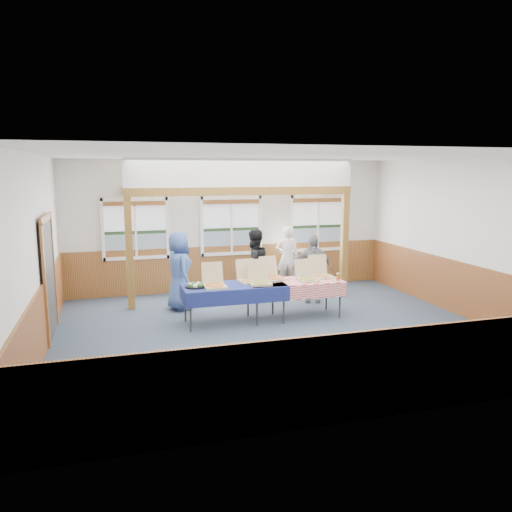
{
  "coord_description": "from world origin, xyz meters",
  "views": [
    {
      "loc": [
        -2.83,
        -8.45,
        2.93
      ],
      "look_at": [
        -0.08,
        1.0,
        1.25
      ],
      "focal_mm": 35.0,
      "sensor_mm": 36.0,
      "label": 1
    }
  ],
  "objects_px": {
    "woman_black": "(254,266)",
    "person_grey": "(312,268)",
    "table_right": "(294,283)",
    "woman_white": "(287,258)",
    "man_blue": "(179,271)",
    "table_left": "(234,287)"
  },
  "relations": [
    {
      "from": "person_grey",
      "to": "man_blue",
      "type": "bearing_deg",
      "value": -167.73
    },
    {
      "from": "table_right",
      "to": "woman_white",
      "type": "bearing_deg",
      "value": 82.77
    },
    {
      "from": "woman_black",
      "to": "person_grey",
      "type": "xyz_separation_m",
      "value": [
        1.26,
        -0.4,
        -0.05
      ]
    },
    {
      "from": "table_left",
      "to": "man_blue",
      "type": "relative_size",
      "value": 1.25
    },
    {
      "from": "man_blue",
      "to": "person_grey",
      "type": "bearing_deg",
      "value": -103.87
    },
    {
      "from": "table_right",
      "to": "woman_black",
      "type": "xyz_separation_m",
      "value": [
        -0.43,
        1.45,
        0.12
      ]
    },
    {
      "from": "table_right",
      "to": "woman_black",
      "type": "distance_m",
      "value": 1.51
    },
    {
      "from": "table_left",
      "to": "man_blue",
      "type": "height_order",
      "value": "man_blue"
    },
    {
      "from": "man_blue",
      "to": "woman_white",
      "type": "bearing_deg",
      "value": -78.46
    },
    {
      "from": "table_left",
      "to": "man_blue",
      "type": "distance_m",
      "value": 1.56
    },
    {
      "from": "woman_black",
      "to": "table_left",
      "type": "bearing_deg",
      "value": 42.66
    },
    {
      "from": "table_left",
      "to": "woman_white",
      "type": "height_order",
      "value": "woman_white"
    },
    {
      "from": "table_left",
      "to": "table_right",
      "type": "bearing_deg",
      "value": 10.56
    },
    {
      "from": "woman_white",
      "to": "woman_black",
      "type": "bearing_deg",
      "value": 58.42
    },
    {
      "from": "woman_black",
      "to": "man_blue",
      "type": "xyz_separation_m",
      "value": [
        -1.71,
        -0.2,
        0.02
      ]
    },
    {
      "from": "table_left",
      "to": "woman_black",
      "type": "relative_size",
      "value": 1.28
    },
    {
      "from": "woman_white",
      "to": "person_grey",
      "type": "relative_size",
      "value": 1.03
    },
    {
      "from": "man_blue",
      "to": "woman_black",
      "type": "bearing_deg",
      "value": -93.39
    },
    {
      "from": "woman_white",
      "to": "person_grey",
      "type": "height_order",
      "value": "woman_white"
    },
    {
      "from": "table_left",
      "to": "person_grey",
      "type": "bearing_deg",
      "value": 36.75
    },
    {
      "from": "woman_white",
      "to": "man_blue",
      "type": "bearing_deg",
      "value": 40.9
    },
    {
      "from": "woman_black",
      "to": "man_blue",
      "type": "height_order",
      "value": "man_blue"
    }
  ]
}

